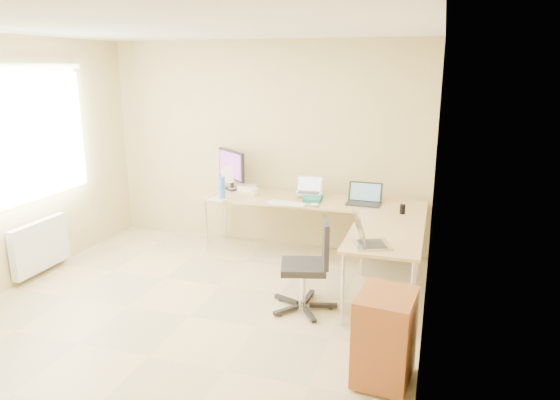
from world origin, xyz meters
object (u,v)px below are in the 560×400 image
(water_bottle, at_px, (222,188))
(office_chair, at_px, (303,260))
(laptop_black, at_px, (364,194))
(laptop_return, at_px, (373,233))
(cabinet, at_px, (385,337))
(desk_return, at_px, (384,268))
(desk_main, at_px, (312,229))
(mug, at_px, (254,192))
(laptop_center, at_px, (308,186))
(keyboard, at_px, (287,203))
(monitor, at_px, (232,170))
(desk_fan, at_px, (232,178))

(water_bottle, distance_m, office_chair, 1.73)
(laptop_black, height_order, laptop_return, laptop_black)
(cabinet, bearing_deg, desk_return, 102.67)
(laptop_return, bearing_deg, laptop_black, -10.55)
(desk_main, height_order, mug, mug)
(cabinet, bearing_deg, water_bottle, 143.23)
(desk_main, bearing_deg, cabinet, -64.15)
(desk_return, height_order, laptop_center, laptop_center)
(laptop_return, bearing_deg, keyboard, 23.15)
(laptop_black, height_order, cabinet, laptop_black)
(laptop_black, bearing_deg, desk_return, -68.09)
(laptop_black, height_order, water_bottle, water_bottle)
(monitor, xyz_separation_m, laptop_return, (2.02, -1.62, -0.14))
(keyboard, relative_size, desk_fan, 1.49)
(mug, distance_m, water_bottle, 0.41)
(water_bottle, bearing_deg, laptop_return, -29.93)
(desk_main, xyz_separation_m, office_chair, (0.25, -1.38, 0.14))
(desk_fan, bearing_deg, laptop_return, -44.00)
(mug, xyz_separation_m, desk_fan, (-0.40, 0.27, 0.10))
(monitor, height_order, laptop_return, monitor)
(desk_main, xyz_separation_m, keyboard, (-0.23, -0.30, 0.38))
(laptop_black, bearing_deg, keyboard, -161.24)
(keyboard, relative_size, laptop_return, 1.24)
(desk_main, xyz_separation_m, laptop_return, (0.90, -1.42, 0.49))
(keyboard, bearing_deg, laptop_black, 24.84)
(desk_main, distance_m, desk_fan, 1.26)
(mug, relative_size, desk_fan, 0.36)
(laptop_center, relative_size, office_chair, 0.35)
(keyboard, bearing_deg, laptop_return, -37.22)
(water_bottle, relative_size, cabinet, 0.41)
(monitor, bearing_deg, laptop_black, 30.96)
(monitor, bearing_deg, office_chair, -10.17)
(cabinet, bearing_deg, laptop_center, 122.75)
(desk_return, relative_size, water_bottle, 4.66)
(monitor, relative_size, keyboard, 1.33)
(water_bottle, bearing_deg, laptop_black, 8.95)
(laptop_black, distance_m, cabinet, 2.39)
(desk_fan, distance_m, laptop_return, 2.59)
(desk_return, xyz_separation_m, desk_fan, (-2.10, 1.20, 0.52))
(laptop_center, distance_m, keyboard, 0.43)
(monitor, relative_size, laptop_black, 1.54)
(monitor, xyz_separation_m, office_chair, (1.38, -1.58, -0.49))
(keyboard, height_order, mug, mug)
(laptop_return, height_order, office_chair, laptop_return)
(desk_fan, bearing_deg, cabinet, -53.60)
(desk_return, bearing_deg, cabinet, -83.53)
(laptop_center, xyz_separation_m, laptop_return, (0.97, -1.49, -0.03))
(laptop_black, xyz_separation_m, laptop_return, (0.28, -1.38, -0.00))
(desk_return, bearing_deg, water_bottle, 160.86)
(desk_main, xyz_separation_m, desk_fan, (-1.13, 0.20, 0.52))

